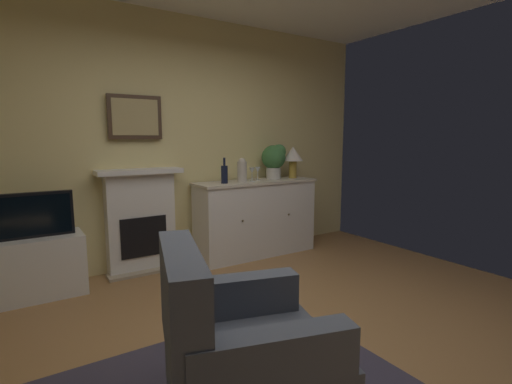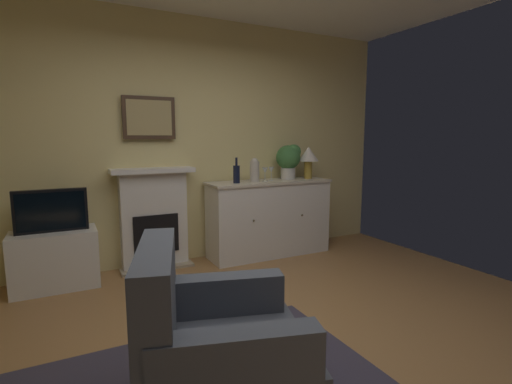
# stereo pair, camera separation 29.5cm
# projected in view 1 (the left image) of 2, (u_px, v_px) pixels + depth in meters

# --- Properties ---
(ground_plane) EXTENTS (5.28, 4.45, 0.10)m
(ground_plane) POSITION_uv_depth(u_px,v_px,m) (293.00, 352.00, 2.61)
(ground_plane) COLOR #9E7042
(ground_plane) RESTS_ON ground
(wall_rear) EXTENTS (5.28, 0.06, 2.75)m
(wall_rear) POSITION_uv_depth(u_px,v_px,m) (172.00, 142.00, 4.24)
(wall_rear) COLOR #EAD68C
(wall_rear) RESTS_ON ground_plane
(fireplace_unit) EXTENTS (0.87, 0.30, 1.10)m
(fireplace_unit) POSITION_uv_depth(u_px,v_px,m) (141.00, 221.00, 4.02)
(fireplace_unit) COLOR white
(fireplace_unit) RESTS_ON ground_plane
(framed_picture) EXTENTS (0.55, 0.04, 0.45)m
(framed_picture) POSITION_uv_depth(u_px,v_px,m) (135.00, 117.00, 3.90)
(framed_picture) COLOR #473323
(sideboard_cabinet) EXTENTS (1.51, 0.49, 0.91)m
(sideboard_cabinet) POSITION_uv_depth(u_px,v_px,m) (256.00, 218.00, 4.61)
(sideboard_cabinet) COLOR white
(sideboard_cabinet) RESTS_ON ground_plane
(table_lamp) EXTENTS (0.26, 0.26, 0.40)m
(table_lamp) POSITION_uv_depth(u_px,v_px,m) (293.00, 156.00, 4.80)
(table_lamp) COLOR #B79338
(table_lamp) RESTS_ON sideboard_cabinet
(wine_bottle) EXTENTS (0.08, 0.08, 0.29)m
(wine_bottle) POSITION_uv_depth(u_px,v_px,m) (224.00, 174.00, 4.26)
(wine_bottle) COLOR black
(wine_bottle) RESTS_ON sideboard_cabinet
(wine_glass_left) EXTENTS (0.07, 0.07, 0.16)m
(wine_glass_left) POSITION_uv_depth(u_px,v_px,m) (252.00, 171.00, 4.46)
(wine_glass_left) COLOR silver
(wine_glass_left) RESTS_ON sideboard_cabinet
(wine_glass_center) EXTENTS (0.07, 0.07, 0.16)m
(wine_glass_center) POSITION_uv_depth(u_px,v_px,m) (258.00, 170.00, 4.55)
(wine_glass_center) COLOR silver
(wine_glass_center) RESTS_ON sideboard_cabinet
(vase_decorative) EXTENTS (0.11, 0.11, 0.28)m
(vase_decorative) POSITION_uv_depth(u_px,v_px,m) (242.00, 170.00, 4.36)
(vase_decorative) COLOR beige
(vase_decorative) RESTS_ON sideboard_cabinet
(tv_cabinet) EXTENTS (0.75, 0.42, 0.55)m
(tv_cabinet) POSITION_uv_depth(u_px,v_px,m) (39.00, 266.00, 3.40)
(tv_cabinet) COLOR white
(tv_cabinet) RESTS_ON ground_plane
(tv_set) EXTENTS (0.62, 0.07, 0.40)m
(tv_set) POSITION_uv_depth(u_px,v_px,m) (35.00, 215.00, 3.31)
(tv_set) COLOR black
(tv_set) RESTS_ON tv_cabinet
(potted_plant_small) EXTENTS (0.30, 0.30, 0.43)m
(potted_plant_small) POSITION_uv_depth(u_px,v_px,m) (274.00, 158.00, 4.71)
(potted_plant_small) COLOR beige
(potted_plant_small) RESTS_ON sideboard_cabinet
(armchair) EXTENTS (0.99, 0.95, 0.92)m
(armchair) POSITION_uv_depth(u_px,v_px,m) (238.00, 352.00, 1.85)
(armchair) COLOR #474C56
(armchair) RESTS_ON ground_plane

